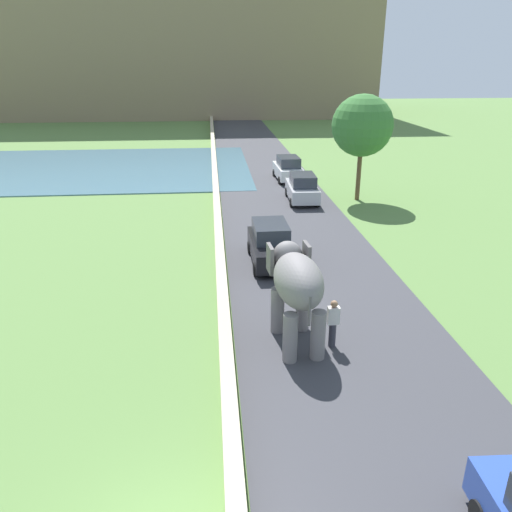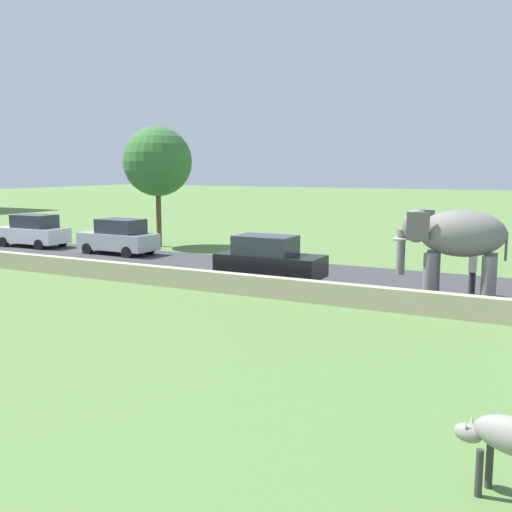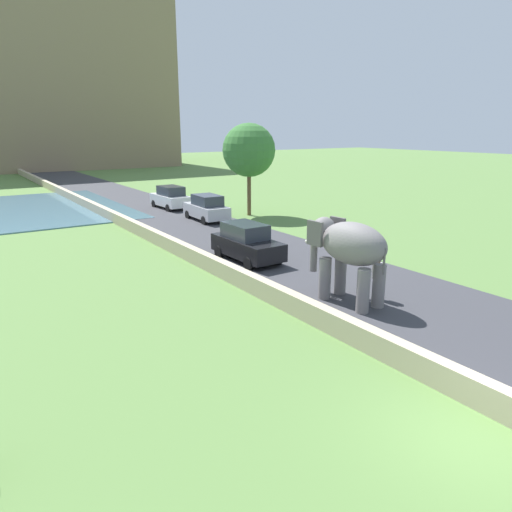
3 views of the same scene
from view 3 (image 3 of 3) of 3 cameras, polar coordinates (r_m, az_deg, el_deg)
The scene contains 9 objects.
ground_plane at distance 11.12m, azimuth 24.97°, elevation -19.69°, with size 220.00×220.00×0.00m, color #567A3D.
road_surface at distance 28.35m, azimuth -5.21°, elevation 2.78°, with size 7.00×120.00×0.06m, color #38383D.
barrier_wall at distance 24.91m, azimuth -10.68°, elevation 1.60°, with size 0.40×110.00×0.71m, color tan.
elephant at distance 16.86m, azimuth 11.11°, elevation 0.96°, with size 1.62×3.52×2.99m.
person_beside_elephant at distance 17.65m, azimuth 14.49°, elevation -2.53°, with size 0.36×0.22×1.63m.
car_white at distance 37.51m, azimuth -10.36°, elevation 7.00°, with size 1.89×4.05×1.80m.
car_silver at distance 32.16m, azimuth -6.02°, elevation 5.82°, with size 1.91×4.06×1.80m.
car_black at distance 22.18m, azimuth -1.13°, elevation 1.64°, with size 1.84×4.02×1.80m.
tree_near at distance 33.84m, azimuth -0.86°, elevation 12.71°, with size 3.74×3.74×6.50m.
Camera 3 is at (-8.22, -4.33, 6.10)m, focal length 32.95 mm.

